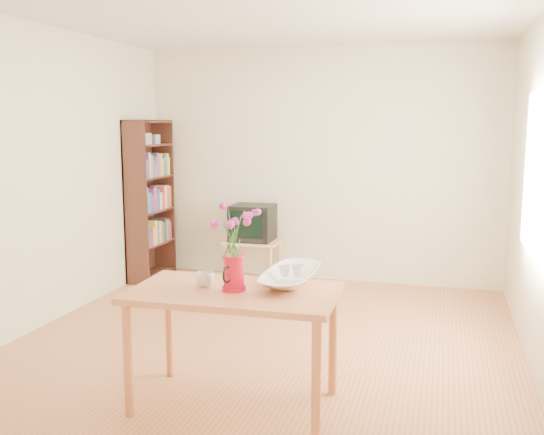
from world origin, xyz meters
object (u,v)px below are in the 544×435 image
(table, at_px, (234,304))
(bowl, at_px, (291,248))
(pitcher, at_px, (234,274))
(television, at_px, (253,222))
(mug, at_px, (205,279))

(table, bearing_deg, bowl, 41.26)
(pitcher, xyz_separation_m, television, (-0.83, 2.99, -0.19))
(mug, bearing_deg, table, 151.11)
(pitcher, bearing_deg, bowl, 54.21)
(pitcher, distance_m, bowl, 0.42)
(table, xyz_separation_m, mug, (-0.20, 0.02, 0.14))
(mug, bearing_deg, bowl, -175.62)
(table, bearing_deg, pitcher, -64.48)
(table, relative_size, television, 2.77)
(table, distance_m, bowl, 0.51)
(table, xyz_separation_m, bowl, (0.29, 0.27, 0.32))
(bowl, xyz_separation_m, television, (-1.12, 2.71, -0.31))
(bowl, height_order, television, bowl)
(mug, relative_size, television, 0.25)
(bowl, bearing_deg, pitcher, -136.22)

